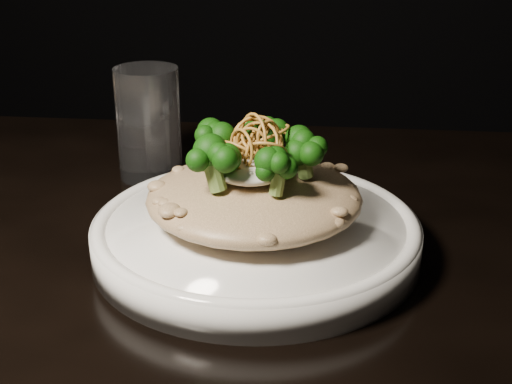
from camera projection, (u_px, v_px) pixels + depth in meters
table at (168, 359)px, 0.60m from camera, size 1.10×0.80×0.75m
plate at (256, 237)px, 0.60m from camera, size 0.27×0.27×0.03m
risotto at (254, 197)px, 0.59m from camera, size 0.18×0.18×0.04m
broccoli at (254, 154)px, 0.57m from camera, size 0.11×0.11×0.04m
cheese at (250, 169)px, 0.57m from camera, size 0.06×0.06×0.02m
shallots at (257, 138)px, 0.57m from camera, size 0.05×0.05×0.03m
drinking_glass at (149, 123)px, 0.74m from camera, size 0.07×0.07×0.12m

